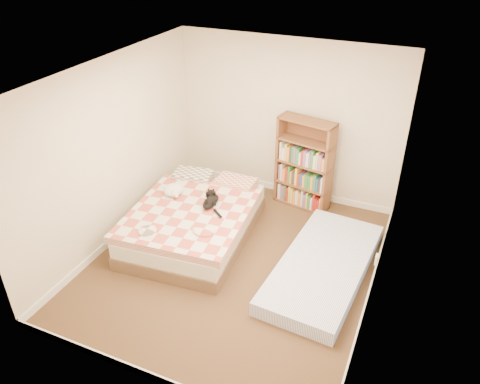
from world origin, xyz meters
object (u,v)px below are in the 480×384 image
at_px(black_cat, 212,201).
at_px(white_dog, 174,190).
at_px(bookshelf, 304,174).
at_px(bed, 196,220).
at_px(floor_mattress, 323,267).

xyz_separation_m(black_cat, white_dog, (-0.62, 0.02, 0.01)).
xyz_separation_m(bookshelf, black_cat, (-0.92, -1.31, 0.03)).
relative_size(bookshelf, black_cat, 2.29).
height_order(bookshelf, white_dog, bookshelf).
xyz_separation_m(bed, floor_mattress, (1.88, -0.10, -0.16)).
bearing_deg(floor_mattress, bookshelf, 120.46).
distance_m(bookshelf, white_dog, 2.01).
bearing_deg(white_dog, floor_mattress, -5.20).
height_order(bookshelf, floor_mattress, bookshelf).
bearing_deg(bed, white_dog, 158.35).
relative_size(floor_mattress, black_cat, 3.53).
bearing_deg(black_cat, bed, 179.01).
distance_m(floor_mattress, white_dog, 2.34).
bearing_deg(black_cat, white_dog, 152.54).
bearing_deg(floor_mattress, black_cat, 177.36).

